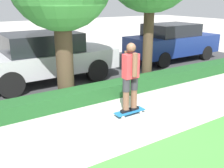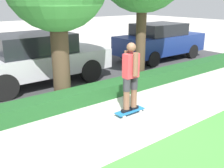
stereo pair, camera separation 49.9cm
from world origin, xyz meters
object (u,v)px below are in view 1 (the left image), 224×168
object	(u,v)px
skateboard	(130,112)
skater_person	(130,76)
parked_car_middle	(45,56)
parked_car_rear	(172,42)

from	to	relation	value
skateboard	skater_person	bearing A→B (deg)	-153.43
parked_car_middle	skater_person	bearing A→B (deg)	-79.55
skater_person	parked_car_rear	bearing A→B (deg)	36.10
parked_car_middle	parked_car_rear	world-z (taller)	parked_car_middle
skateboard	skater_person	world-z (taller)	skater_person
skateboard	parked_car_middle	world-z (taller)	parked_car_middle
parked_car_middle	parked_car_rear	distance (m)	5.77
parked_car_middle	skateboard	bearing A→B (deg)	-79.55
skateboard	parked_car_rear	world-z (taller)	parked_car_rear
skater_person	parked_car_rear	xyz separation A→B (m)	(5.05, 3.69, -0.12)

